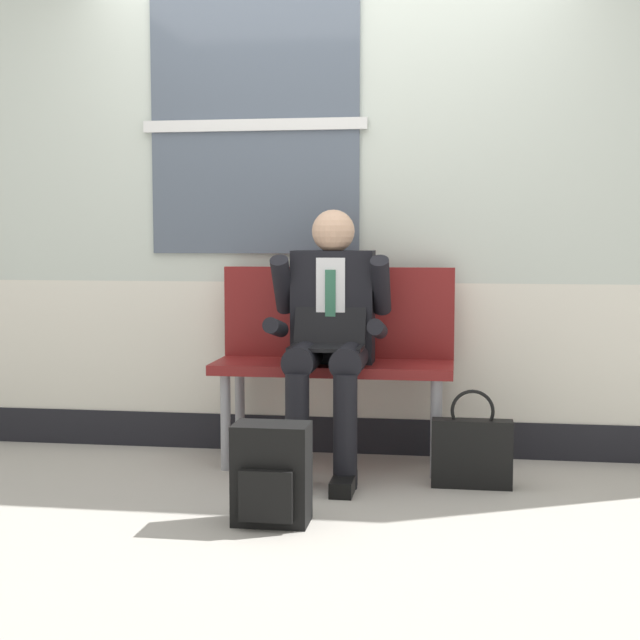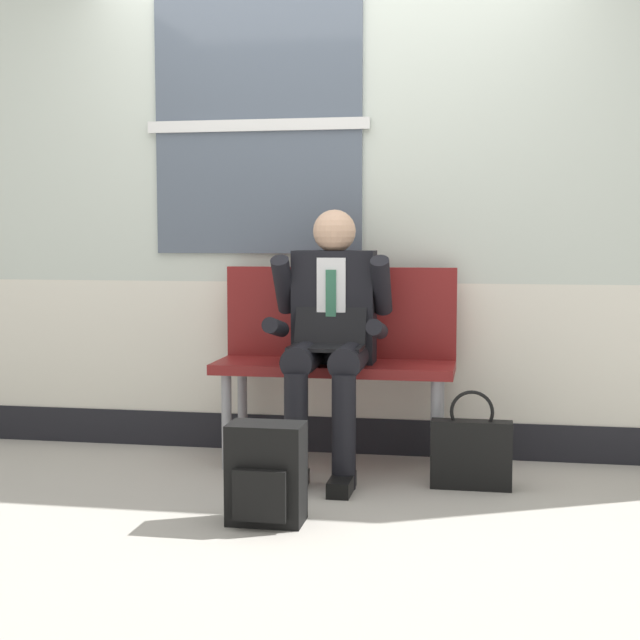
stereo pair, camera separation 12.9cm
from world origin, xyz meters
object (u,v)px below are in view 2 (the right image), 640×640
object	(u,v)px
bench_with_person	(337,348)
handbag	(471,452)
backpack	(266,475)
person_seated	(330,332)

from	to	relation	value
bench_with_person	handbag	xyz separation A→B (m)	(0.68, -0.37, -0.42)
bench_with_person	backpack	xyz separation A→B (m)	(-0.12, -1.03, -0.39)
person_seated	handbag	bearing A→B (deg)	-13.50
person_seated	backpack	world-z (taller)	person_seated
backpack	handbag	size ratio (longest dim) A/B	0.89
person_seated	backpack	size ratio (longest dim) A/B	3.16
bench_with_person	handbag	bearing A→B (deg)	-28.46
bench_with_person	backpack	size ratio (longest dim) A/B	2.93
backpack	bench_with_person	bearing A→B (deg)	83.45
person_seated	bench_with_person	bearing A→B (deg)	90.00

